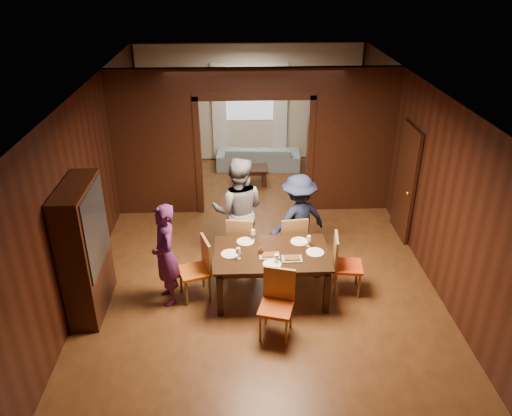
{
  "coord_description": "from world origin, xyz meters",
  "views": [
    {
      "loc": [
        -0.36,
        -7.62,
        4.75
      ],
      "look_at": [
        -0.05,
        -0.4,
        1.05
      ],
      "focal_mm": 35.0,
      "sensor_mm": 36.0,
      "label": 1
    }
  ],
  "objects_px": {
    "chair_far_r": "(291,240)",
    "chair_near": "(276,306)",
    "person_purple": "(165,255)",
    "dining_table": "(271,274)",
    "coffee_table": "(250,176)",
    "chair_right": "(348,264)",
    "hutch": "(85,250)",
    "chair_left": "(194,270)",
    "person_navy": "(298,220)",
    "sofa": "(258,156)",
    "person_grey": "(238,211)",
    "chair_far_l": "(241,241)"
  },
  "relations": [
    {
      "from": "coffee_table",
      "to": "hutch",
      "type": "xyz_separation_m",
      "value": [
        -2.48,
        -4.39,
        0.8
      ]
    },
    {
      "from": "person_purple",
      "to": "chair_far_r",
      "type": "height_order",
      "value": "person_purple"
    },
    {
      "from": "person_purple",
      "to": "person_navy",
      "type": "height_order",
      "value": "person_purple"
    },
    {
      "from": "person_navy",
      "to": "chair_far_r",
      "type": "relative_size",
      "value": 1.65
    },
    {
      "from": "coffee_table",
      "to": "person_navy",
      "type": "bearing_deg",
      "value": -77.93
    },
    {
      "from": "dining_table",
      "to": "chair_far_r",
      "type": "bearing_deg",
      "value": 64.75
    },
    {
      "from": "person_navy",
      "to": "chair_far_l",
      "type": "bearing_deg",
      "value": -18.0
    },
    {
      "from": "person_grey",
      "to": "chair_far_l",
      "type": "bearing_deg",
      "value": 106.66
    },
    {
      "from": "hutch",
      "to": "chair_far_r",
      "type": "bearing_deg",
      "value": 18.27
    },
    {
      "from": "person_grey",
      "to": "hutch",
      "type": "xyz_separation_m",
      "value": [
        -2.19,
        -1.24,
        0.07
      ]
    },
    {
      "from": "person_grey",
      "to": "hutch",
      "type": "bearing_deg",
      "value": 34.73
    },
    {
      "from": "coffee_table",
      "to": "chair_far_l",
      "type": "distance_m",
      "value": 3.39
    },
    {
      "from": "chair_left",
      "to": "chair_right",
      "type": "distance_m",
      "value": 2.35
    },
    {
      "from": "coffee_table",
      "to": "chair_near",
      "type": "distance_m",
      "value": 5.13
    },
    {
      "from": "person_grey",
      "to": "chair_far_r",
      "type": "bearing_deg",
      "value": 170.58
    },
    {
      "from": "chair_near",
      "to": "hutch",
      "type": "xyz_separation_m",
      "value": [
        -2.67,
        0.73,
        0.52
      ]
    },
    {
      "from": "person_purple",
      "to": "person_grey",
      "type": "relative_size",
      "value": 0.86
    },
    {
      "from": "person_grey",
      "to": "chair_far_r",
      "type": "relative_size",
      "value": 1.92
    },
    {
      "from": "chair_far_l",
      "to": "chair_near",
      "type": "bearing_deg",
      "value": 112.72
    },
    {
      "from": "coffee_table",
      "to": "chair_far_l",
      "type": "relative_size",
      "value": 0.82
    },
    {
      "from": "person_purple",
      "to": "dining_table",
      "type": "xyz_separation_m",
      "value": [
        1.57,
        0.07,
        -0.42
      ]
    },
    {
      "from": "chair_right",
      "to": "person_navy",
      "type": "bearing_deg",
      "value": 44.27
    },
    {
      "from": "person_navy",
      "to": "chair_right",
      "type": "relative_size",
      "value": 1.65
    },
    {
      "from": "person_purple",
      "to": "chair_near",
      "type": "bearing_deg",
      "value": 41.72
    },
    {
      "from": "chair_right",
      "to": "chair_far_l",
      "type": "distance_m",
      "value": 1.8
    },
    {
      "from": "dining_table",
      "to": "chair_near",
      "type": "xyz_separation_m",
      "value": [
        -0.0,
        -0.92,
        0.1
      ]
    },
    {
      "from": "person_grey",
      "to": "sofa",
      "type": "height_order",
      "value": "person_grey"
    },
    {
      "from": "person_purple",
      "to": "person_navy",
      "type": "bearing_deg",
      "value": 96.17
    },
    {
      "from": "person_purple",
      "to": "coffee_table",
      "type": "relative_size",
      "value": 2.01
    },
    {
      "from": "chair_far_r",
      "to": "chair_near",
      "type": "relative_size",
      "value": 1.0
    },
    {
      "from": "chair_far_l",
      "to": "chair_far_r",
      "type": "bearing_deg",
      "value": -172.28
    },
    {
      "from": "chair_right",
      "to": "hutch",
      "type": "distance_m",
      "value": 3.9
    },
    {
      "from": "chair_near",
      "to": "person_grey",
      "type": "bearing_deg",
      "value": 119.75
    },
    {
      "from": "chair_left",
      "to": "person_grey",
      "type": "bearing_deg",
      "value": 127.88
    },
    {
      "from": "chair_far_l",
      "to": "hutch",
      "type": "bearing_deg",
      "value": 33.28
    },
    {
      "from": "chair_left",
      "to": "chair_far_l",
      "type": "height_order",
      "value": "same"
    },
    {
      "from": "dining_table",
      "to": "coffee_table",
      "type": "bearing_deg",
      "value": 92.62
    },
    {
      "from": "chair_left",
      "to": "chair_far_l",
      "type": "distance_m",
      "value": 1.1
    },
    {
      "from": "chair_left",
      "to": "person_navy",
      "type": "bearing_deg",
      "value": 100.42
    },
    {
      "from": "sofa",
      "to": "chair_left",
      "type": "height_order",
      "value": "chair_left"
    },
    {
      "from": "chair_left",
      "to": "chair_near",
      "type": "distance_m",
      "value": 1.49
    },
    {
      "from": "chair_near",
      "to": "sofa",
      "type": "bearing_deg",
      "value": 105.5
    },
    {
      "from": "chair_right",
      "to": "chair_far_r",
      "type": "bearing_deg",
      "value": 52.99
    },
    {
      "from": "chair_left",
      "to": "chair_far_r",
      "type": "bearing_deg",
      "value": 98.82
    },
    {
      "from": "sofa",
      "to": "hutch",
      "type": "bearing_deg",
      "value": 66.82
    },
    {
      "from": "chair_left",
      "to": "chair_far_r",
      "type": "xyz_separation_m",
      "value": [
        1.56,
        0.81,
        0.0
      ]
    },
    {
      "from": "chair_left",
      "to": "sofa",
      "type": "bearing_deg",
      "value": 148.05
    },
    {
      "from": "coffee_table",
      "to": "chair_far_r",
      "type": "height_order",
      "value": "chair_far_r"
    },
    {
      "from": "sofa",
      "to": "chair_near",
      "type": "relative_size",
      "value": 2.09
    },
    {
      "from": "coffee_table",
      "to": "chair_right",
      "type": "distance_m",
      "value": 4.38
    }
  ]
}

